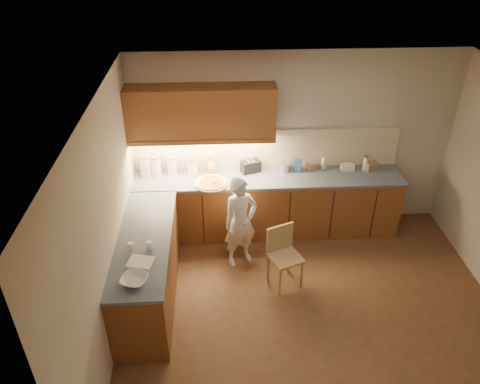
{
  "coord_description": "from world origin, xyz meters",
  "views": [
    {
      "loc": [
        -1.08,
        -3.9,
        4.21
      ],
      "look_at": [
        -0.8,
        1.2,
        1.0
      ],
      "focal_mm": 35.0,
      "sensor_mm": 36.0,
      "label": 1
    }
  ],
  "objects_px": {
    "wooden_chair": "(283,252)",
    "oil_jug": "(211,163)",
    "child": "(240,222)",
    "toaster": "(251,166)",
    "pizza_on_board": "(211,183)"
  },
  "relations": [
    {
      "from": "wooden_chair",
      "to": "oil_jug",
      "type": "relative_size",
      "value": 2.43
    },
    {
      "from": "child",
      "to": "toaster",
      "type": "relative_size",
      "value": 4.26
    },
    {
      "from": "child",
      "to": "wooden_chair",
      "type": "height_order",
      "value": "child"
    },
    {
      "from": "child",
      "to": "wooden_chair",
      "type": "bearing_deg",
      "value": -64.05
    },
    {
      "from": "pizza_on_board",
      "to": "oil_jug",
      "type": "height_order",
      "value": "oil_jug"
    },
    {
      "from": "pizza_on_board",
      "to": "toaster",
      "type": "xyz_separation_m",
      "value": [
        0.56,
        0.31,
        0.07
      ]
    },
    {
      "from": "child",
      "to": "wooden_chair",
      "type": "distance_m",
      "value": 0.69
    },
    {
      "from": "wooden_chair",
      "to": "toaster",
      "type": "height_order",
      "value": "toaster"
    },
    {
      "from": "child",
      "to": "oil_jug",
      "type": "relative_size",
      "value": 3.87
    },
    {
      "from": "wooden_chair",
      "to": "child",
      "type": "bearing_deg",
      "value": 117.96
    },
    {
      "from": "pizza_on_board",
      "to": "wooden_chair",
      "type": "bearing_deg",
      "value": -47.1
    },
    {
      "from": "child",
      "to": "pizza_on_board",
      "type": "bearing_deg",
      "value": 100.59
    },
    {
      "from": "oil_jug",
      "to": "toaster",
      "type": "xyz_separation_m",
      "value": [
        0.55,
        -0.0,
        -0.07
      ]
    },
    {
      "from": "child",
      "to": "oil_jug",
      "type": "xyz_separation_m",
      "value": [
        -0.36,
        0.84,
        0.43
      ]
    },
    {
      "from": "child",
      "to": "toaster",
      "type": "xyz_separation_m",
      "value": [
        0.19,
        0.84,
        0.36
      ]
    }
  ]
}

